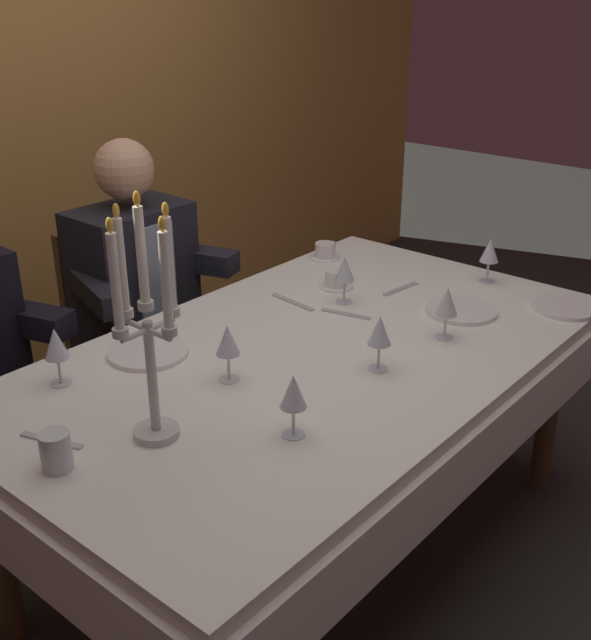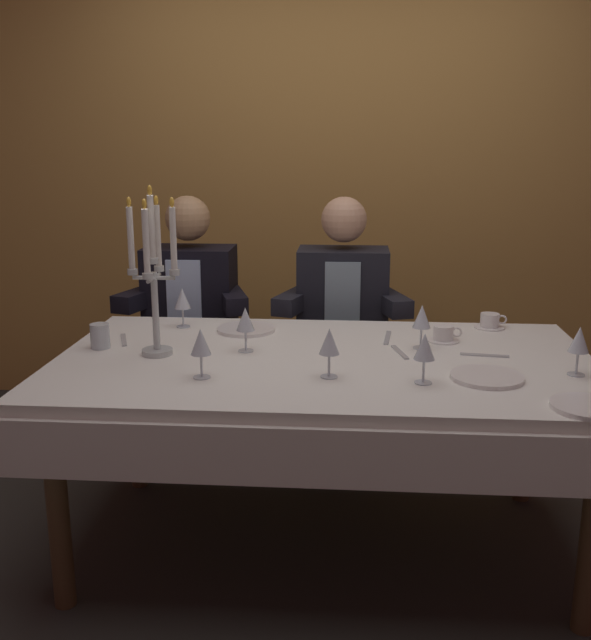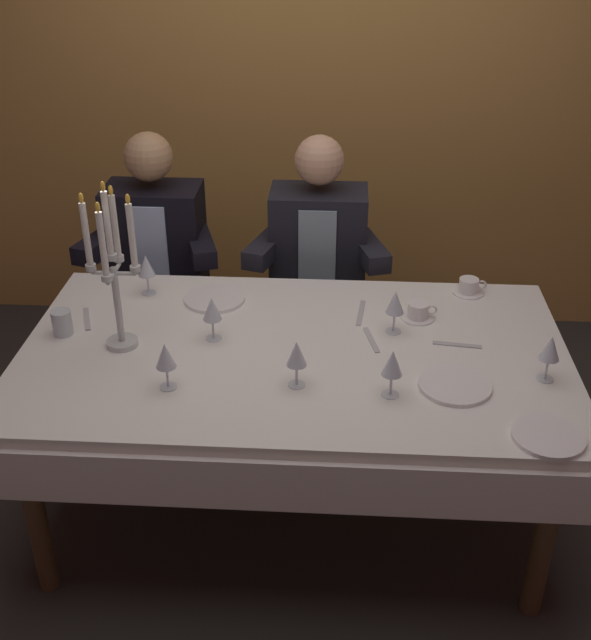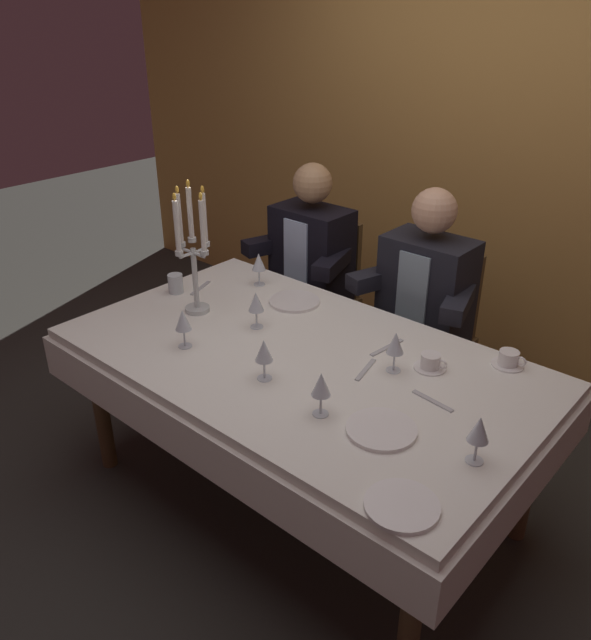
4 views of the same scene
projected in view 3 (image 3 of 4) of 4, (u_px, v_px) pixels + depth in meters
ground_plane at (294, 509)px, 3.09m from camera, size 12.00×12.00×0.00m
back_wall at (315, 68)px, 3.87m from camera, size 6.00×0.12×2.70m
dining_table at (294, 378)px, 2.79m from camera, size 1.94×1.14×0.74m
candelabra at (113, 272)px, 2.61m from camera, size 0.19×0.19×0.60m
dinner_plate_0 at (215, 299)px, 3.04m from camera, size 0.24×0.24×0.01m
dinner_plate_1 at (455, 385)px, 2.52m from camera, size 0.23×0.23×0.01m
dinner_plate_2 at (548, 436)px, 2.29m from camera, size 0.21×0.21×0.01m
wine_glass_0 at (146, 267)px, 3.04m from camera, size 0.07×0.07×0.16m
wine_glass_1 at (297, 355)px, 2.48m from camera, size 0.07×0.07×0.16m
wine_glass_2 at (395, 303)px, 2.78m from camera, size 0.07×0.07×0.16m
wine_glass_3 at (392, 364)px, 2.43m from camera, size 0.07×0.07×0.16m
wine_glass_4 at (550, 349)px, 2.51m from camera, size 0.07×0.07×0.16m
wine_glass_5 at (212, 310)px, 2.74m from camera, size 0.07×0.07×0.16m
wine_glass_6 at (165, 357)px, 2.47m from camera, size 0.07×0.07×0.16m
water_tumbler_0 at (62, 323)px, 2.80m from camera, size 0.07×0.07×0.09m
coffee_cup_0 at (469, 287)px, 3.09m from camera, size 0.13×0.12×0.06m
coffee_cup_1 at (418, 312)px, 2.91m from camera, size 0.13×0.12×0.06m
knife_0 at (361, 313)px, 2.95m from camera, size 0.04×0.19×0.01m
fork_1 at (371, 340)px, 2.78m from camera, size 0.06×0.17×0.01m
spoon_2 at (457, 345)px, 2.75m from camera, size 0.17×0.04×0.01m
fork_3 at (87, 319)px, 2.91m from camera, size 0.07×0.17×0.01m
seated_diner_0 at (157, 243)px, 3.54m from camera, size 0.63×0.48×1.24m
seated_diner_1 at (318, 247)px, 3.50m from camera, size 0.63×0.48×1.24m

